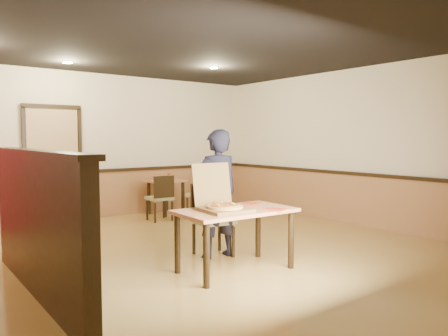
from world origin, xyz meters
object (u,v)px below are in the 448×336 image
object	(u,v)px
side_chair_left	(161,196)
diner	(217,194)
main_table	(235,218)
side_chair_right	(202,192)
pizza_box	(223,205)
condiment	(169,177)
side_table	(166,188)
diner_chair	(211,216)

from	to	relation	value
side_chair_left	diner	distance (m)	2.73
main_table	side_chair_left	distance (m)	3.34
main_table	diner	size ratio (longest dim) A/B	0.83
main_table	diner	world-z (taller)	diner
side_chair_right	pizza_box	world-z (taller)	pizza_box
pizza_box	condiment	xyz separation A→B (m)	(1.48, 3.79, -0.03)
side_chair_right	pizza_box	distance (m)	3.77
main_table	side_table	xyz separation A→B (m)	(1.26, 3.85, -0.09)
main_table	diner_chair	size ratio (longest dim) A/B	1.46
diner_chair	pizza_box	size ratio (longest dim) A/B	1.49
diner	condiment	world-z (taller)	diner
main_table	pizza_box	xyz separation A→B (m)	(-0.18, 0.01, 0.18)
main_table	side_table	distance (m)	4.05
main_table	side_chair_left	size ratio (longest dim) A/B	1.62
side_table	pizza_box	bearing A→B (deg)	-110.48
diner	pizza_box	bearing A→B (deg)	65.33
side_chair_left	diner	world-z (taller)	diner
main_table	diner_chair	xyz separation A→B (m)	(0.19, 0.75, -0.10)
main_table	side_table	bearing A→B (deg)	74.03
main_table	pizza_box	distance (m)	0.25
side_chair_right	condiment	size ratio (longest dim) A/B	6.11
main_table	side_chair_left	bearing A→B (deg)	78.17
diner_chair	diner	world-z (taller)	diner
diner_chair	side_chair_right	world-z (taller)	diner_chair
side_chair_left	condiment	xyz separation A→B (m)	(0.50, 0.56, 0.30)
pizza_box	diner_chair	bearing A→B (deg)	69.14
side_chair_right	side_table	size ratio (longest dim) A/B	1.11
diner_chair	side_chair_right	distance (m)	2.94
main_table	pizza_box	world-z (taller)	pizza_box
diner_chair	condiment	xyz separation A→B (m)	(1.12, 3.04, 0.25)
diner_chair	main_table	bearing A→B (deg)	-94.95
diner_chair	side_chair_right	xyz separation A→B (m)	(1.55, 2.49, -0.05)
side_chair_left	side_table	bearing A→B (deg)	-123.68
pizza_box	condiment	distance (m)	4.07
side_chair_left	pizza_box	world-z (taller)	pizza_box
diner_chair	side_table	size ratio (longest dim) A/B	1.22
side_chair_left	condiment	distance (m)	0.81
diner	side_table	bearing A→B (deg)	-102.64
side_table	diner	bearing A→B (deg)	-108.47
diner_chair	diner	distance (m)	0.35
main_table	diner	distance (m)	0.66
side_chair_right	pizza_box	size ratio (longest dim) A/B	1.35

